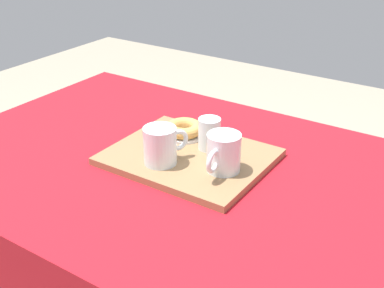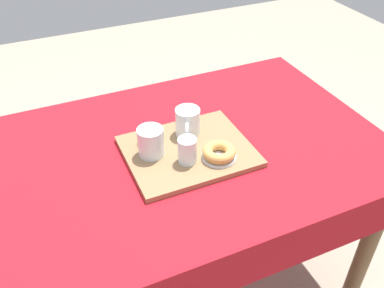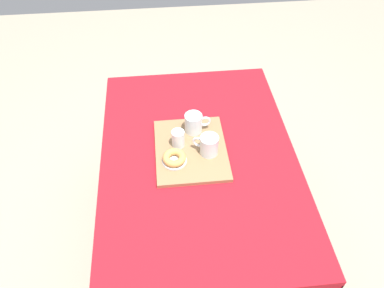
% 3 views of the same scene
% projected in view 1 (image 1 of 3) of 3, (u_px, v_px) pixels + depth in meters
% --- Properties ---
extents(dining_table, '(1.32, 0.92, 0.75)m').
position_uv_depth(dining_table, '(172.00, 194.00, 1.38)').
color(dining_table, '#A8141E').
rests_on(dining_table, ground).
extents(serving_tray, '(0.41, 0.34, 0.02)m').
position_uv_depth(serving_tray, '(189.00, 157.00, 1.34)').
color(serving_tray, olive).
rests_on(serving_tray, dining_table).
extents(tea_mug_left, '(0.09, 0.13, 0.10)m').
position_uv_depth(tea_mug_left, '(223.00, 154.00, 1.24)').
color(tea_mug_left, white).
rests_on(tea_mug_left, serving_tray).
extents(tea_mug_right, '(0.09, 0.12, 0.10)m').
position_uv_depth(tea_mug_right, '(160.00, 146.00, 1.27)').
color(tea_mug_right, white).
rests_on(tea_mug_right, serving_tray).
extents(water_glass_near, '(0.06, 0.06, 0.09)m').
position_uv_depth(water_glass_near, '(209.00, 135.00, 1.35)').
color(water_glass_near, white).
rests_on(water_glass_near, serving_tray).
extents(donut_plate_left, '(0.11, 0.11, 0.01)m').
position_uv_depth(donut_plate_left, '(184.00, 135.00, 1.43)').
color(donut_plate_left, silver).
rests_on(donut_plate_left, serving_tray).
extents(sugar_donut_left, '(0.11, 0.11, 0.03)m').
position_uv_depth(sugar_donut_left, '(184.00, 128.00, 1.42)').
color(sugar_donut_left, tan).
rests_on(sugar_donut_left, donut_plate_left).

